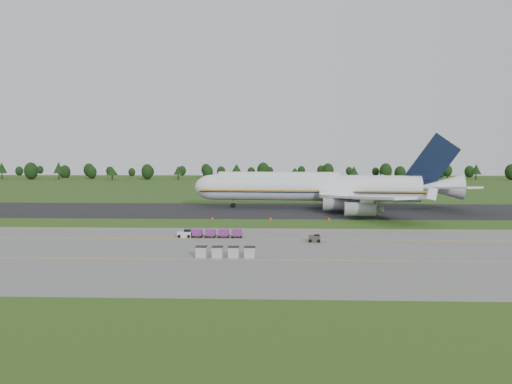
{
  "coord_description": "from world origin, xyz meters",
  "views": [
    {
      "loc": [
        5.58,
        -111.5,
        14.95
      ],
      "look_at": [
        1.23,
        2.0,
        7.0
      ],
      "focal_mm": 35.0,
      "sensor_mm": 36.0,
      "label": 1
    }
  ],
  "objects_px": {
    "edge_markers": "(271,219)",
    "uld_row": "(226,252)",
    "baggage_train": "(209,233)",
    "aircraft": "(319,187)",
    "utility_cart": "(314,239)"
  },
  "relations": [
    {
      "from": "aircraft",
      "to": "baggage_train",
      "type": "bearing_deg",
      "value": -114.99
    },
    {
      "from": "aircraft",
      "to": "baggage_train",
      "type": "xyz_separation_m",
      "value": [
        -24.97,
        -53.57,
        -5.39
      ]
    },
    {
      "from": "aircraft",
      "to": "edge_markers",
      "type": "xyz_separation_m",
      "value": [
        -13.76,
        -27.47,
        -5.96
      ]
    },
    {
      "from": "uld_row",
      "to": "edge_markers",
      "type": "bearing_deg",
      "value": 81.96
    },
    {
      "from": "utility_cart",
      "to": "uld_row",
      "type": "relative_size",
      "value": 0.24
    },
    {
      "from": "utility_cart",
      "to": "edge_markers",
      "type": "distance_m",
      "value": 31.4
    },
    {
      "from": "utility_cart",
      "to": "edge_markers",
      "type": "xyz_separation_m",
      "value": [
        -8.0,
        30.36,
        -0.34
      ]
    },
    {
      "from": "baggage_train",
      "to": "utility_cart",
      "type": "height_order",
      "value": "baggage_train"
    },
    {
      "from": "baggage_train",
      "to": "uld_row",
      "type": "relative_size",
      "value": 1.36
    },
    {
      "from": "baggage_train",
      "to": "uld_row",
      "type": "height_order",
      "value": "uld_row"
    },
    {
      "from": "edge_markers",
      "to": "uld_row",
      "type": "bearing_deg",
      "value": -98.04
    },
    {
      "from": "aircraft",
      "to": "utility_cart",
      "type": "height_order",
      "value": "aircraft"
    },
    {
      "from": "uld_row",
      "to": "baggage_train",
      "type": "bearing_deg",
      "value": 105.06
    },
    {
      "from": "aircraft",
      "to": "baggage_train",
      "type": "relative_size",
      "value": 6.46
    },
    {
      "from": "aircraft",
      "to": "utility_cart",
      "type": "bearing_deg",
      "value": -95.69
    }
  ]
}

